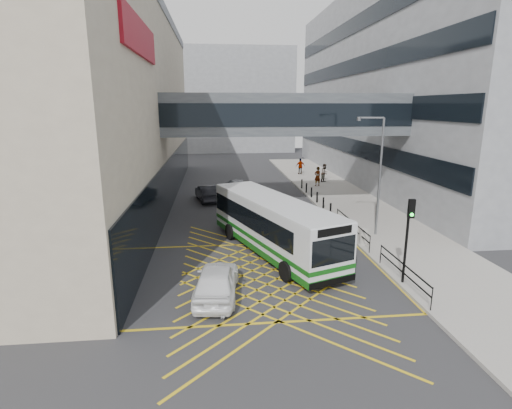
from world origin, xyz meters
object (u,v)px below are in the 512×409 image
object	(u,v)px
car_silver	(236,185)
litter_bin	(364,237)
bus	(272,224)
car_dark	(207,193)
pedestrian_c	(300,166)
street_lamp	(377,169)
pedestrian_b	(325,173)
car_white	(217,281)
pedestrian_a	(317,176)
traffic_light	(408,229)

from	to	relation	value
car_silver	litter_bin	distance (m)	17.58
bus	car_dark	bearing A→B (deg)	85.91
car_dark	pedestrian_c	bearing A→B (deg)	-144.21
street_lamp	pedestrian_b	xyz separation A→B (m)	(1.78, 17.96, -3.22)
car_dark	litter_bin	world-z (taller)	car_dark
car_silver	street_lamp	world-z (taller)	street_lamp
street_lamp	pedestrian_b	size ratio (longest dim) A/B	3.82
car_white	pedestrian_c	size ratio (longest dim) A/B	2.56
litter_bin	pedestrian_b	bearing A→B (deg)	81.11
street_lamp	litter_bin	size ratio (longest dim) A/B	8.02
car_dark	litter_bin	distance (m)	15.87
car_silver	pedestrian_b	xyz separation A→B (m)	(9.70, 3.45, 0.47)
car_dark	street_lamp	distance (m)	15.78
pedestrian_a	litter_bin	bearing A→B (deg)	65.75
car_dark	pedestrian_c	xyz separation A→B (m)	(10.91, 12.08, 0.39)
pedestrian_b	bus	bearing A→B (deg)	-155.28
bus	pedestrian_b	world-z (taller)	bus
street_lamp	bus	bearing A→B (deg)	-146.74
bus	street_lamp	distance (m)	7.62
traffic_light	car_dark	bearing A→B (deg)	122.10
litter_bin	pedestrian_b	world-z (taller)	pedestrian_b
bus	litter_bin	distance (m)	5.63
litter_bin	pedestrian_a	bearing A→B (deg)	84.32
car_dark	street_lamp	bearing A→B (deg)	121.90
car_white	car_silver	size ratio (longest dim) A/B	1.15
car_dark	pedestrian_a	bearing A→B (deg)	-168.69
pedestrian_b	pedestrian_a	bearing A→B (deg)	-164.49
bus	pedestrian_a	xyz separation A→B (m)	(7.27, 17.97, -0.54)
car_silver	pedestrian_c	size ratio (longest dim) A/B	2.23
bus	pedestrian_a	bearing A→B (deg)	47.59
car_silver	pedestrian_c	bearing A→B (deg)	-145.52
bus	pedestrian_b	xyz separation A→B (m)	(8.60, 20.07, -0.55)
street_lamp	litter_bin	distance (m)	4.32
street_lamp	pedestrian_b	distance (m)	18.33
pedestrian_a	pedestrian_c	world-z (taller)	pedestrian_a
car_white	traffic_light	distance (m)	8.83
pedestrian_b	pedestrian_c	bearing A→B (deg)	64.50
car_white	car_dark	size ratio (longest dim) A/B	1.07
car_dark	litter_bin	size ratio (longest dim) A/B	4.93
car_dark	pedestrian_b	xyz separation A→B (m)	(12.45, 6.92, 0.41)
bus	pedestrian_c	xyz separation A→B (m)	(7.07, 25.23, -0.58)
bus	car_white	world-z (taller)	bus
car_white	car_silver	xyz separation A→B (m)	(2.07, 21.83, -0.11)
bus	street_lamp	world-z (taller)	street_lamp
bus	pedestrian_c	size ratio (longest dim) A/B	6.04
car_white	pedestrian_c	bearing A→B (deg)	-102.24
car_silver	street_lamp	distance (m)	16.94
pedestrian_a	traffic_light	bearing A→B (deg)	66.84
bus	pedestrian_b	size ratio (longest dim) A/B	5.90
street_lamp	pedestrian_b	world-z (taller)	street_lamp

